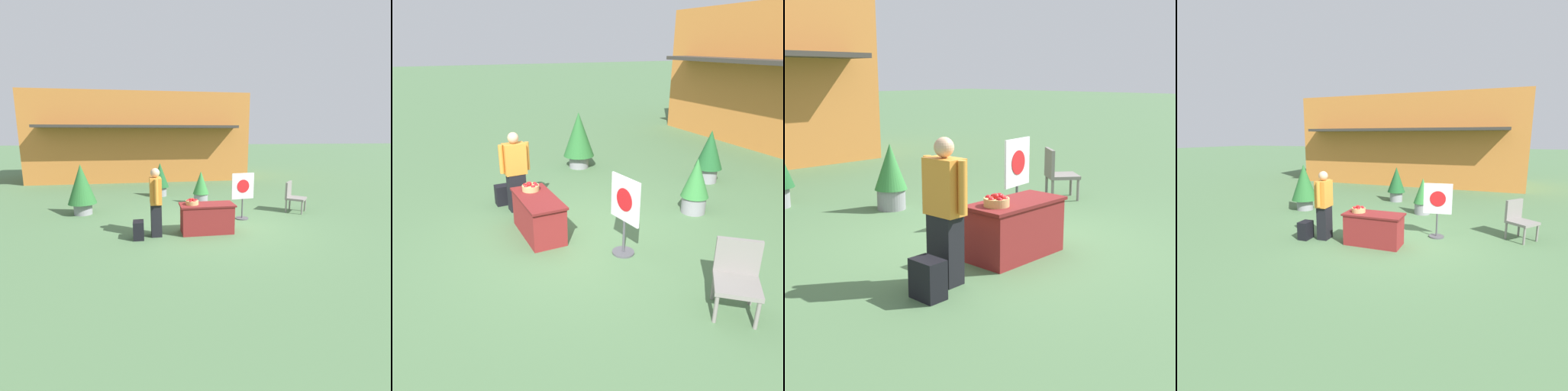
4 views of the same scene
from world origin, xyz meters
TOP-DOWN VIEW (x-y plane):
  - ground_plane at (0.00, 0.00)m, footprint 120.00×120.00m
  - storefront_building at (-1.93, 9.66)m, footprint 10.81×5.31m
  - display_table at (-0.33, -0.56)m, footprint 1.32×0.62m
  - apple_basket at (-0.70, -0.56)m, footprint 0.31×0.31m
  - person_visitor at (-1.56, -0.60)m, footprint 0.27×0.61m
  - backpack at (-1.97, -0.78)m, footprint 0.24×0.34m
  - poster_board at (0.90, 0.45)m, footprint 0.66×0.36m
  - patio_chair at (2.70, 1.01)m, footprint 0.77×0.77m
  - potted_plant_near_left at (-1.20, 4.08)m, footprint 0.65×0.65m
  - potted_plant_far_right at (0.10, 2.55)m, footprint 0.55×0.55m
  - potted_plant_near_right at (-3.64, 1.72)m, footprint 0.83×0.83m

SIDE VIEW (x-z plane):
  - ground_plane at x=0.00m, z-range 0.00..0.00m
  - backpack at x=-1.97m, z-range 0.00..0.42m
  - display_table at x=-0.33m, z-range 0.00..0.71m
  - patio_chair at x=2.70m, z-range 0.05..0.97m
  - potted_plant_far_right at x=0.10m, z-range 0.03..1.15m
  - potted_plant_near_left at x=-1.20m, z-range 0.07..1.35m
  - poster_board at x=0.90m, z-range 0.08..1.38m
  - apple_basket at x=-0.70m, z-range 0.69..0.86m
  - person_visitor at x=-1.56m, z-range 0.01..1.62m
  - potted_plant_near_right at x=-3.64m, z-range 0.09..1.59m
  - storefront_building at x=-1.93m, z-range 0.00..4.35m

